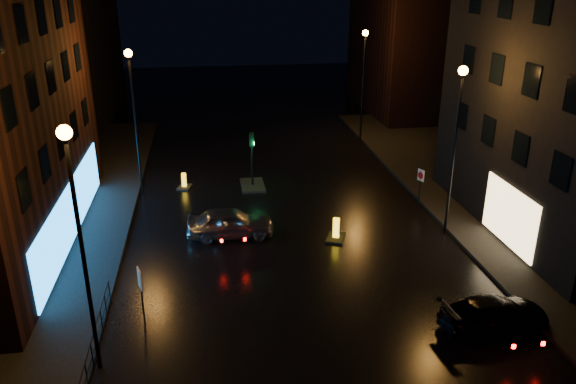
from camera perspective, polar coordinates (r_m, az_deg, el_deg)
name	(u,v)px	position (r m, az deg, el deg)	size (l,w,h in m)	color
ground	(316,314)	(22.28, 2.90, -12.23)	(120.00, 120.00, 0.00)	black
pavement_left	(0,243)	(30.60, -27.20, -4.66)	(12.00, 44.00, 0.15)	black
pavement_right	(536,209)	(33.93, 23.92, -1.58)	(12.00, 44.00, 0.15)	black
building_far_left	(60,35)	(54.72, -22.12, 14.55)	(8.00, 16.00, 14.00)	black
building_far_right	(411,44)	(53.88, 12.35, 14.44)	(8.00, 14.00, 12.00)	black
street_lamp_lnear	(77,216)	(17.93, -20.64, -2.31)	(0.44, 0.44, 8.37)	black
street_lamp_lfar	(133,100)	(33.04, -15.46, 8.98)	(0.44, 0.44, 8.37)	black
street_lamp_rnear	(457,126)	(27.61, 16.77, 6.41)	(0.44, 0.44, 8.37)	black
street_lamp_rfar	(364,70)	(42.29, 7.69, 12.23)	(0.44, 0.44, 8.37)	black
traffic_signal	(252,179)	(34.33, -3.63, 1.37)	(1.40, 2.40, 3.45)	black
guard_railing	(96,331)	(21.12, -18.91, -13.26)	(0.05, 6.04, 1.00)	black
silver_hatchback	(230,223)	(27.97, -5.87, -3.12)	(1.72, 4.27, 1.46)	#9FA3A6
dark_sedan	(495,314)	(22.50, 20.25, -11.51)	(1.70, 4.19, 1.21)	black
bollard_near	(336,234)	(27.84, 4.89, -4.31)	(1.28, 1.50, 1.11)	black
bollard_far	(184,185)	(34.70, -10.49, 0.75)	(0.98, 1.23, 0.95)	black
road_sign_left	(141,284)	(21.27, -14.74, -9.05)	(0.23, 0.57, 2.41)	black
road_sign_right	(421,178)	(32.25, 13.32, 1.37)	(0.23, 0.47, 2.03)	black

